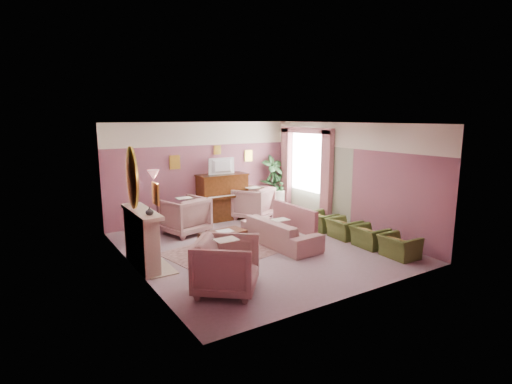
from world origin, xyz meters
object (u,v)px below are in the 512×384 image
olive_chair_a (399,243)px  side_table (276,202)px  piano (222,197)px  coffee_table (223,241)px  floral_armchair_front (227,263)px  television (223,165)px  sofa (280,227)px  olive_chair_c (344,225)px  floral_armchair_left (184,214)px  floral_armchair_right (253,201)px  olive_chair_d (321,218)px  olive_chair_b (370,233)px

olive_chair_a → side_table: (0.12, 4.70, 0.03)m
piano → coffee_table: piano is taller
floral_armchair_front → piano: bearing=63.3°
piano → television: (0.00, -0.05, 0.95)m
sofa → side_table: (1.75, 2.66, -0.08)m
olive_chair_c → coffee_table: bearing=166.6°
floral_armchair_left → olive_chair_a: (3.16, -4.08, -0.20)m
olive_chair_a → piano: bearing=108.9°
floral_armchair_right → olive_chair_a: 4.53m
sofa → coffee_table: bearing=167.2°
piano → side_table: piano is taller
piano → olive_chair_a: size_ratio=1.89×
olive_chair_d → floral_armchair_right: bearing=114.4°
olive_chair_a → floral_armchair_left: bearing=127.7°
floral_armchair_right → olive_chair_c: 2.94m
piano → olive_chair_a: (1.67, -4.86, -0.33)m
olive_chair_b → olive_chair_d: size_ratio=1.00×
olive_chair_b → sofa: bearing=143.1°
floral_armchair_front → olive_chair_b: floral_armchair_front is taller
television → olive_chair_c: (1.67, -3.17, -1.28)m
coffee_table → floral_armchair_front: size_ratio=0.96×
piano → olive_chair_d: bearing=-55.2°
floral_armchair_left → olive_chair_b: floral_armchair_left is taller
floral_armchair_right → olive_chair_a: floral_armchair_right is taller
floral_armchair_right → side_table: 1.06m
floral_armchair_front → side_table: floral_armchair_front is taller
floral_armchair_right → floral_armchair_front: 4.99m
coffee_table → floral_armchair_left: size_ratio=0.96×
television → olive_chair_b: 4.51m
sofa → floral_armchair_right: size_ratio=2.02×
side_table → olive_chair_a: bearing=-91.4°
floral_armchair_left → television: bearing=26.0°
floral_armchair_left → side_table: floral_armchair_left is taller
coffee_table → piano: bearing=62.6°
floral_armchair_left → olive_chair_a: bearing=-52.3°
coffee_table → olive_chair_c: size_ratio=1.35×
olive_chair_c → olive_chair_d: bearing=90.0°
coffee_table → olive_chair_b: olive_chair_b is taller
television → olive_chair_c: television is taller
floral_armchair_left → side_table: 3.34m
piano → floral_armchair_right: size_ratio=1.34×
television → olive_chair_b: size_ratio=1.08×
floral_armchair_left → olive_chair_d: 3.56m
floral_armchair_front → olive_chair_d: (3.89, 2.02, -0.20)m
sofa → floral_armchair_right: floral_armchair_right is taller
olive_chair_a → floral_armchair_front: bearing=173.5°
floral_armchair_left → olive_chair_b: size_ratio=1.41×
piano → olive_chair_c: 3.64m
floral_armchair_left → floral_armchair_front: (-0.73, -3.64, 0.00)m
olive_chair_a → side_table: 4.70m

